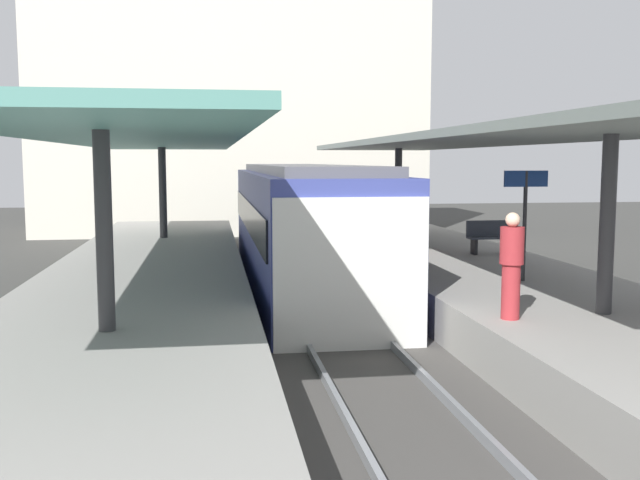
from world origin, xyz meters
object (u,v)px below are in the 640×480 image
(commuter_train, at_px, (300,225))
(litter_bin, at_px, (415,236))
(platform_bench, at_px, (494,236))
(passenger_mid_platform, at_px, (511,264))
(platform_sign, at_px, (525,200))

(commuter_train, relative_size, litter_bin, 17.26)
(platform_bench, bearing_deg, passenger_mid_platform, -110.47)
(platform_bench, bearing_deg, litter_bin, 157.23)
(litter_bin, xyz_separation_m, passenger_mid_platform, (-0.90, -8.20, 0.44))
(platform_bench, relative_size, platform_sign, 0.63)
(passenger_mid_platform, bearing_deg, commuter_train, 104.56)
(platform_bench, bearing_deg, commuter_train, 169.14)
(passenger_mid_platform, bearing_deg, platform_sign, 62.56)
(litter_bin, distance_m, passenger_mid_platform, 8.26)
(litter_bin, height_order, passenger_mid_platform, passenger_mid_platform)
(platform_bench, height_order, litter_bin, platform_bench)
(platform_bench, relative_size, passenger_mid_platform, 0.86)
(platform_bench, distance_m, litter_bin, 2.03)
(platform_bench, xyz_separation_m, litter_bin, (-1.87, 0.78, -0.06))
(litter_bin, bearing_deg, platform_bench, -22.77)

